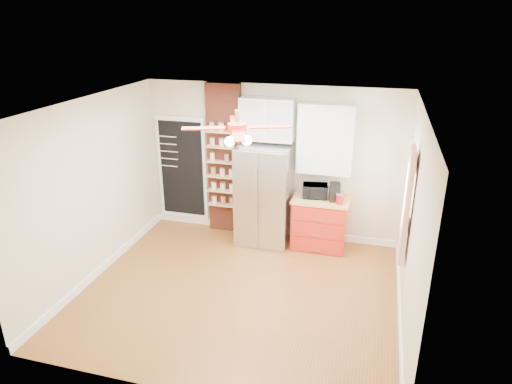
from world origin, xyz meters
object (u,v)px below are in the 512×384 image
(fridge, at_px, (264,195))
(ceiling_fan, at_px, (237,128))
(canister_left, at_px, (339,199))
(toaster_oven, at_px, (315,191))
(coffee_maker, at_px, (335,192))
(red_cabinet, at_px, (320,223))
(pantry_jar_oats, at_px, (212,157))

(fridge, bearing_deg, ceiling_fan, -88.24)
(ceiling_fan, height_order, canister_left, ceiling_fan)
(fridge, relative_size, canister_left, 11.26)
(ceiling_fan, xyz_separation_m, toaster_oven, (0.81, 1.70, -1.41))
(ceiling_fan, relative_size, toaster_oven, 3.40)
(fridge, height_order, canister_left, fridge)
(ceiling_fan, bearing_deg, toaster_oven, 64.53)
(coffee_maker, bearing_deg, ceiling_fan, -135.76)
(ceiling_fan, bearing_deg, red_cabinet, 61.29)
(fridge, height_order, red_cabinet, fridge)
(fridge, height_order, ceiling_fan, ceiling_fan)
(pantry_jar_oats, bearing_deg, fridge, -7.94)
(coffee_maker, xyz_separation_m, pantry_jar_oats, (-2.16, 0.13, 0.39))
(ceiling_fan, distance_m, pantry_jar_oats, 2.27)
(fridge, height_order, coffee_maker, fridge)
(canister_left, bearing_deg, ceiling_fan, -129.07)
(pantry_jar_oats, bearing_deg, ceiling_fan, -59.89)
(toaster_oven, bearing_deg, canister_left, -31.04)
(ceiling_fan, bearing_deg, coffee_maker, 55.20)
(fridge, bearing_deg, canister_left, -4.98)
(red_cabinet, distance_m, coffee_maker, 0.64)
(red_cabinet, bearing_deg, ceiling_fan, -118.71)
(toaster_oven, height_order, pantry_jar_oats, pantry_jar_oats)
(red_cabinet, height_order, canister_left, canister_left)
(canister_left, relative_size, pantry_jar_oats, 1.11)
(coffee_maker, bearing_deg, canister_left, -63.76)
(red_cabinet, height_order, pantry_jar_oats, pantry_jar_oats)
(ceiling_fan, height_order, toaster_oven, ceiling_fan)
(red_cabinet, bearing_deg, pantry_jar_oats, 177.47)
(fridge, xyz_separation_m, canister_left, (1.28, -0.11, 0.10))
(ceiling_fan, bearing_deg, fridge, 91.76)
(red_cabinet, xyz_separation_m, pantry_jar_oats, (-1.94, 0.09, 0.99))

